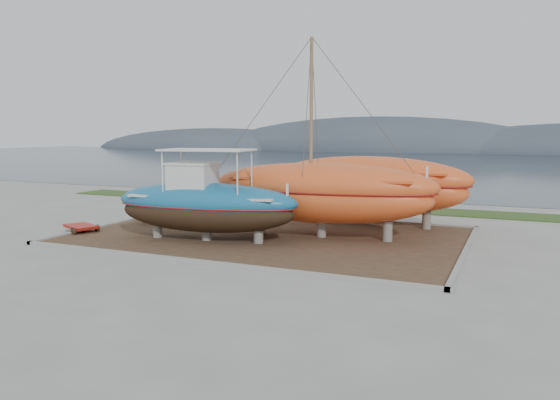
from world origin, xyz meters
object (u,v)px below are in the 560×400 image
at_px(white_dinghy, 160,212).
at_px(orange_bare_hull, 369,191).
at_px(orange_sailboat, 322,139).
at_px(red_trailer, 81,229).
at_px(blue_caique, 206,195).

relative_size(white_dinghy, orange_bare_hull, 0.38).
distance_m(orange_sailboat, red_trailer, 12.96).
distance_m(blue_caique, white_dinghy, 5.90).
bearing_deg(white_dinghy, red_trailer, -104.80).
bearing_deg(blue_caique, red_trailer, 177.45).
bearing_deg(red_trailer, blue_caique, 28.96).
relative_size(white_dinghy, red_trailer, 1.56).
bearing_deg(red_trailer, white_dinghy, 83.31).
bearing_deg(orange_sailboat, orange_bare_hull, 71.37).
relative_size(blue_caique, orange_sailboat, 0.81).
height_order(orange_bare_hull, red_trailer, orange_bare_hull).
relative_size(blue_caique, white_dinghy, 2.11).
relative_size(orange_bare_hull, red_trailer, 4.10).
height_order(blue_caique, red_trailer, blue_caique).
bearing_deg(blue_caique, orange_sailboat, 23.82).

